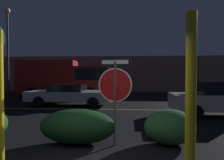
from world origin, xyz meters
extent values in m
cube|color=gold|center=(0.00, 7.36, 0.00)|extent=(38.67, 0.12, 0.01)
cylinder|color=#4C4C51|center=(0.38, 1.74, 1.08)|extent=(0.06, 0.06, 2.16)
cylinder|color=white|center=(0.38, 1.74, 1.55)|extent=(0.86, 0.15, 0.87)
cylinder|color=#B71414|center=(0.38, 1.74, 1.55)|extent=(0.80, 0.14, 0.81)
cube|color=black|center=(0.38, 1.74, 2.14)|extent=(0.83, 0.15, 0.22)
cube|color=white|center=(0.38, 1.74, 2.14)|extent=(0.68, 0.14, 0.10)
cylinder|color=yellow|center=(1.69, -0.25, 1.41)|extent=(0.17, 0.17, 2.82)
ellipsoid|color=#19421E|center=(-0.61, 1.82, 0.46)|extent=(2.00, 1.07, 0.91)
ellipsoid|color=#2D6633|center=(1.79, 1.92, 0.46)|extent=(1.32, 1.08, 0.92)
cube|color=silver|center=(-2.61, 8.72, 0.57)|extent=(4.92, 2.04, 0.53)
cube|color=black|center=(-2.76, 8.73, 1.03)|extent=(2.00, 1.69, 0.40)
cylinder|color=black|center=(-1.07, 9.59, 0.30)|extent=(0.61, 0.22, 0.60)
cylinder|color=black|center=(-1.13, 7.77, 0.30)|extent=(0.61, 0.22, 0.60)
cylinder|color=black|center=(-4.09, 9.68, 0.30)|extent=(0.61, 0.22, 0.60)
cylinder|color=black|center=(-4.15, 7.86, 0.30)|extent=(0.61, 0.22, 0.60)
sphere|color=#F4EFCC|center=(-0.13, 9.23, 0.59)|extent=(0.14, 0.14, 0.14)
sphere|color=#F4EFCC|center=(-0.16, 8.06, 0.59)|extent=(0.14, 0.14, 0.14)
cube|color=silver|center=(4.76, 5.92, 0.63)|extent=(4.26, 1.75, 0.66)
cube|color=black|center=(4.63, 5.92, 1.24)|extent=(1.71, 1.49, 0.55)
cylinder|color=black|center=(3.45, 6.76, 0.30)|extent=(0.60, 0.20, 0.60)
cylinder|color=black|center=(3.44, 5.11, 0.30)|extent=(0.60, 0.20, 0.60)
cube|color=maroon|center=(-2.08, 13.67, 1.42)|extent=(2.84, 2.44, 2.04)
cube|color=black|center=(-2.08, 13.67, 1.83)|extent=(2.58, 2.47, 0.90)
cube|color=maroon|center=(-5.64, 13.44, 1.65)|extent=(4.56, 2.69, 2.49)
cylinder|color=black|center=(-2.23, 14.82, 0.42)|extent=(0.86, 0.33, 0.84)
cylinder|color=black|center=(-2.08, 12.51, 0.42)|extent=(0.86, 0.33, 0.84)
cylinder|color=black|center=(-6.49, 14.55, 0.42)|extent=(0.86, 0.33, 0.84)
cylinder|color=black|center=(-6.34, 12.23, 0.42)|extent=(0.86, 0.33, 0.84)
cylinder|color=#4C4C51|center=(-9.04, 13.51, 3.38)|extent=(0.16, 0.16, 6.76)
sphere|color=#F9E5B2|center=(-9.04, 13.51, 6.99)|extent=(0.46, 0.46, 0.46)
cube|color=#7A6B5B|center=(-2.24, 20.30, 1.82)|extent=(32.73, 4.08, 3.64)
camera|label=1|loc=(0.67, -3.80, 1.84)|focal=35.00mm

